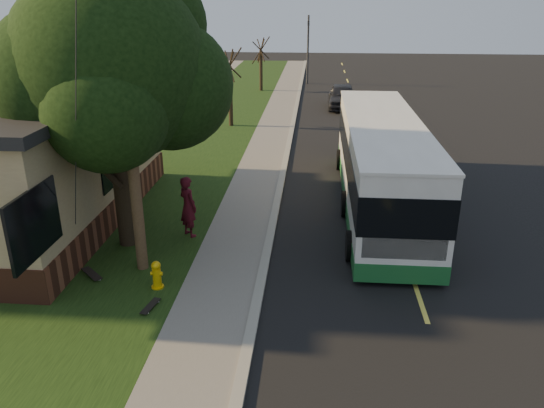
% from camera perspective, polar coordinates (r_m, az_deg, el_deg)
% --- Properties ---
extents(ground, '(120.00, 120.00, 0.00)m').
position_cam_1_polar(ground, '(13.56, -1.41, -9.65)').
color(ground, black).
rests_on(ground, ground).
extents(road, '(8.00, 80.00, 0.01)m').
position_cam_1_polar(road, '(22.80, 11.35, 3.22)').
color(road, black).
rests_on(road, ground).
extents(curb, '(0.25, 80.00, 0.12)m').
position_cam_1_polar(curb, '(22.66, 1.25, 3.67)').
color(curb, gray).
rests_on(curb, ground).
extents(sidewalk, '(2.00, 80.00, 0.08)m').
position_cam_1_polar(sidewalk, '(22.74, -1.27, 3.69)').
color(sidewalk, slate).
rests_on(sidewalk, ground).
extents(grass_verge, '(5.00, 80.00, 0.07)m').
position_cam_1_polar(grass_verge, '(23.35, -9.86, 3.84)').
color(grass_verge, black).
rests_on(grass_verge, ground).
extents(fire_hydrant, '(0.32, 0.32, 0.74)m').
position_cam_1_polar(fire_hydrant, '(13.83, -12.30, -7.44)').
color(fire_hydrant, '#E2AE0B').
rests_on(fire_hydrant, grass_verge).
extents(utility_pole, '(2.86, 3.21, 9.07)m').
position_cam_1_polar(utility_pole, '(13.54, -15.44, 10.63)').
color(utility_pole, '#473321').
rests_on(utility_pole, ground).
extents(leafy_tree, '(6.30, 6.00, 7.80)m').
position_cam_1_polar(leafy_tree, '(15.29, -16.69, 13.73)').
color(leafy_tree, black).
rests_on(leafy_tree, grass_verge).
extents(bare_tree_near, '(1.38, 1.21, 4.31)m').
position_cam_1_polar(bare_tree_near, '(30.30, -4.52, 12.27)').
color(bare_tree_near, black).
rests_on(bare_tree_near, grass_verge).
extents(bare_tree_far, '(1.38, 1.21, 4.03)m').
position_cam_1_polar(bare_tree_far, '(42.04, -1.19, 14.73)').
color(bare_tree_far, black).
rests_on(bare_tree_far, grass_verge).
extents(traffic_signal, '(0.18, 0.22, 5.50)m').
position_cam_1_polar(traffic_signal, '(45.69, 3.89, 16.70)').
color(traffic_signal, '#2D2D30').
rests_on(traffic_signal, ground).
extents(transit_bus, '(2.66, 11.53, 3.12)m').
position_cam_1_polar(transit_bus, '(18.71, 11.63, 4.48)').
color(transit_bus, silver).
rests_on(transit_bus, ground).
extents(skateboarder, '(0.82, 0.81, 1.91)m').
position_cam_1_polar(skateboarder, '(16.32, -9.02, -0.26)').
color(skateboarder, '#470E18').
rests_on(skateboarder, grass_verge).
extents(skateboard_main, '(0.33, 0.75, 0.07)m').
position_cam_1_polar(skateboard_main, '(13.18, -12.94, -10.65)').
color(skateboard_main, black).
rests_on(skateboard_main, grass_verge).
extents(skateboard_spare, '(0.78, 0.76, 0.08)m').
position_cam_1_polar(skateboard_spare, '(14.97, -18.83, -7.12)').
color(skateboard_spare, black).
rests_on(skateboard_spare, grass_verge).
extents(dumpster, '(1.76, 1.54, 1.32)m').
position_cam_1_polar(dumpster, '(21.75, -23.38, 2.87)').
color(dumpster, '#133220').
rests_on(dumpster, building_lot).
extents(distant_car, '(1.88, 4.52, 1.53)m').
position_cam_1_polar(distant_car, '(36.11, 7.56, 11.42)').
color(distant_car, black).
rests_on(distant_car, ground).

